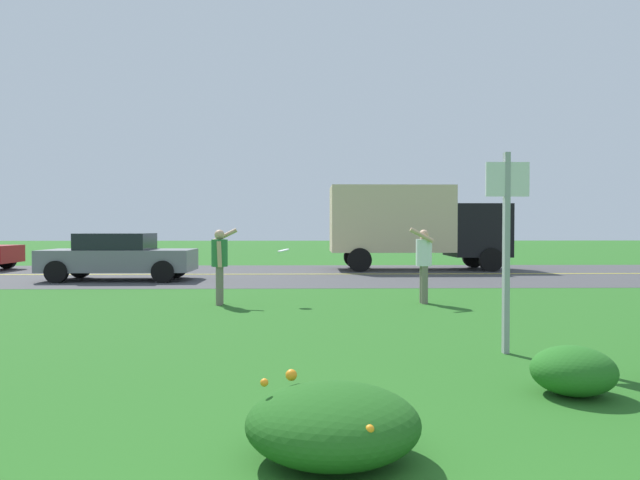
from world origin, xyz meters
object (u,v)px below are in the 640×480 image
at_px(frisbee_white, 283,251).
at_px(box_truck_black, 414,223).
at_px(person_catcher_white_shirt, 424,259).
at_px(sign_post_near_path, 507,232).
at_px(car_gray_center_left, 119,256).
at_px(person_thrower_green_shirt, 220,260).

distance_m(frisbee_white, box_truck_black, 10.84).
bearing_deg(person_catcher_white_shirt, sign_post_near_path, -89.21).
height_order(frisbee_white, car_gray_center_left, car_gray_center_left).
xyz_separation_m(person_catcher_white_shirt, car_gray_center_left, (-8.31, 5.57, -0.21)).
relative_size(person_catcher_white_shirt, box_truck_black, 0.24).
bearing_deg(frisbee_white, person_catcher_white_shirt, -0.28).
height_order(car_gray_center_left, box_truck_black, box_truck_black).
bearing_deg(sign_post_near_path, person_thrower_green_shirt, 132.63).
bearing_deg(car_gray_center_left, person_catcher_white_shirt, -33.84).
height_order(person_catcher_white_shirt, frisbee_white, person_catcher_white_shirt).
bearing_deg(box_truck_black, sign_post_near_path, -95.99).
bearing_deg(person_catcher_white_shirt, frisbee_white, 179.72).
height_order(person_thrower_green_shirt, person_catcher_white_shirt, person_catcher_white_shirt).
bearing_deg(sign_post_near_path, frisbee_white, 121.97).
bearing_deg(frisbee_white, person_thrower_green_shirt, -174.13).
relative_size(frisbee_white, car_gray_center_left, 0.06).
bearing_deg(person_thrower_green_shirt, sign_post_near_path, -47.37).
relative_size(frisbee_white, box_truck_black, 0.04).
xyz_separation_m(frisbee_white, car_gray_center_left, (-5.30, 5.56, -0.40)).
xyz_separation_m(person_thrower_green_shirt, box_truck_black, (5.96, 9.91, 0.86)).
relative_size(person_catcher_white_shirt, frisbee_white, 6.54).
bearing_deg(person_thrower_green_shirt, box_truck_black, 59.00).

